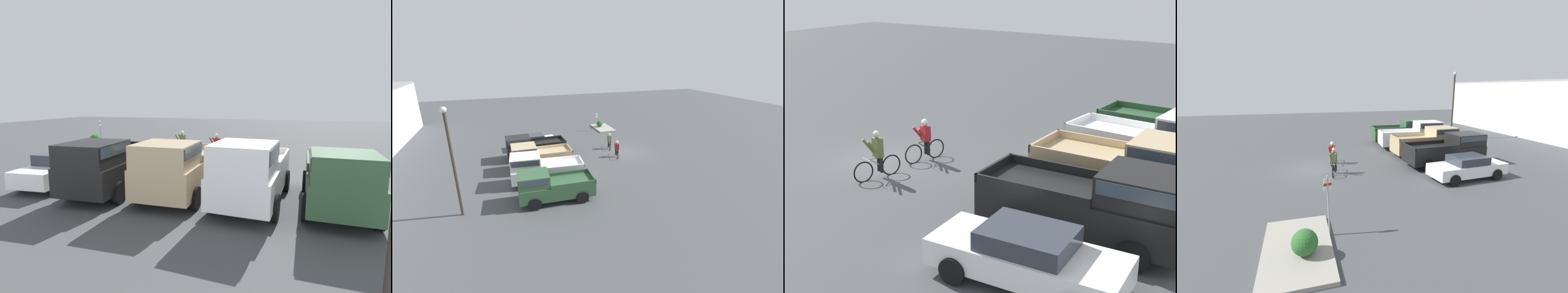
% 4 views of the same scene
% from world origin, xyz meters
% --- Properties ---
extents(ground_plane, '(80.00, 80.00, 0.00)m').
position_xyz_m(ground_plane, '(0.00, 0.00, 0.00)').
color(ground_plane, '#424447').
extents(pickup_truck_0, '(2.38, 5.18, 2.17)m').
position_xyz_m(pickup_truck_0, '(-6.75, 8.90, 1.13)').
color(pickup_truck_0, '#2D5133').
rests_on(pickup_truck_0, ground_plane).
extents(pickup_truck_1, '(2.57, 5.64, 2.36)m').
position_xyz_m(pickup_truck_1, '(-3.92, 9.07, 1.21)').
color(pickup_truck_1, white).
rests_on(pickup_truck_1, ground_plane).
extents(pickup_truck_2, '(2.34, 5.07, 2.23)m').
position_xyz_m(pickup_truck_2, '(-1.17, 8.91, 1.15)').
color(pickup_truck_2, tan).
rests_on(pickup_truck_2, ground_plane).
extents(pickup_truck_3, '(2.42, 5.60, 2.18)m').
position_xyz_m(pickup_truck_3, '(1.61, 9.09, 1.13)').
color(pickup_truck_3, black).
rests_on(pickup_truck_3, ground_plane).
extents(sedan_0, '(2.16, 4.71, 1.40)m').
position_xyz_m(sedan_0, '(4.43, 8.53, 0.72)').
color(sedan_0, white).
rests_on(sedan_0, ground_plane).
extents(cyclist_0, '(1.80, 0.60, 1.73)m').
position_xyz_m(cyclist_0, '(1.49, 1.00, 0.83)').
color(cyclist_0, black).
rests_on(cyclist_0, ground_plane).
extents(cyclist_1, '(1.74, 0.58, 1.64)m').
position_xyz_m(cyclist_1, '(-0.84, 1.19, 0.80)').
color(cyclist_1, black).
rests_on(cyclist_1, ground_plane).
extents(fire_lane_sign, '(0.09, 0.30, 2.32)m').
position_xyz_m(fire_lane_sign, '(8.41, -0.13, 1.40)').
color(fire_lane_sign, '#9E9EA3').
rests_on(fire_lane_sign, ground_plane).
extents(lamppost, '(0.36, 0.36, 6.88)m').
position_xyz_m(lamppost, '(-6.72, 14.49, 4.03)').
color(lamppost, '#2D2823').
rests_on(lamppost, ground_plane).
extents(curb_island, '(3.96, 2.26, 0.15)m').
position_xyz_m(curb_island, '(9.08, -1.28, 0.07)').
color(curb_island, gray).
rests_on(curb_island, ground_plane).
extents(shrub, '(0.84, 0.84, 0.84)m').
position_xyz_m(shrub, '(9.56, -1.03, 0.57)').
color(shrub, '#286028').
rests_on(shrub, curb_island).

